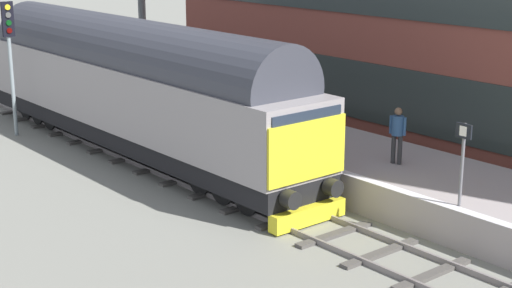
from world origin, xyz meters
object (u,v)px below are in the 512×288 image
platform_number_sign (463,152)px  signal_post_near (10,50)px  waiting_passenger (398,130)px  diesel_locomotive (132,83)px

platform_number_sign → signal_post_near: bearing=103.4°
platform_number_sign → waiting_passenger: bearing=65.0°
signal_post_near → platform_number_sign: size_ratio=2.42×
diesel_locomotive → platform_number_sign: bearing=-80.8°
diesel_locomotive → waiting_passenger: diesel_locomotive is taller
platform_number_sign → waiting_passenger: size_ratio=1.26×
diesel_locomotive → signal_post_near: size_ratio=3.57×
platform_number_sign → waiting_passenger: 3.70m
platform_number_sign → waiting_passenger: (1.56, 3.34, -0.38)m
signal_post_near → platform_number_sign: signal_post_near is taller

